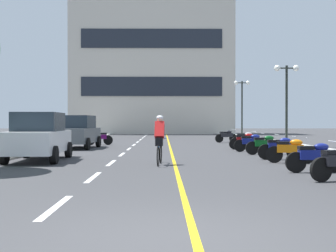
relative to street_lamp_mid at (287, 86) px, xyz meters
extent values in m
plane|color=#38383A|center=(-7.04, 1.34, -3.57)|extent=(140.00, 140.00, 0.00)
cube|color=#A8A8A3|center=(-14.24, 4.34, -3.51)|extent=(2.40, 72.00, 0.12)
cube|color=#A8A8A3|center=(0.16, 4.34, -3.51)|extent=(2.40, 72.00, 0.12)
cube|color=silver|center=(-9.04, -17.66, -3.56)|extent=(0.14, 2.20, 0.01)
cube|color=silver|center=(-9.04, -13.66, -3.56)|extent=(0.14, 2.20, 0.01)
cube|color=silver|center=(-9.04, -9.66, -3.56)|extent=(0.14, 2.20, 0.01)
cube|color=silver|center=(-9.04, -5.66, -3.56)|extent=(0.14, 2.20, 0.01)
cube|color=silver|center=(-9.04, -1.66, -3.56)|extent=(0.14, 2.20, 0.01)
cube|color=silver|center=(-9.04, 2.34, -3.56)|extent=(0.14, 2.20, 0.01)
cube|color=silver|center=(-9.04, 6.34, -3.56)|extent=(0.14, 2.20, 0.01)
cube|color=silver|center=(-9.04, 10.34, -3.56)|extent=(0.14, 2.20, 0.01)
cube|color=silver|center=(-9.04, 14.34, -3.56)|extent=(0.14, 2.20, 0.01)
cube|color=silver|center=(-9.04, 18.34, -3.56)|extent=(0.14, 2.20, 0.01)
cube|color=silver|center=(-9.04, 22.34, -3.56)|extent=(0.14, 2.20, 0.01)
cube|color=silver|center=(-9.04, 26.34, -3.56)|extent=(0.14, 2.20, 0.01)
cube|color=gold|center=(-6.79, 4.34, -3.56)|extent=(0.12, 66.00, 0.01)
cube|color=beige|center=(-8.51, 28.79, 5.74)|extent=(19.54, 6.91, 18.62)
cube|color=#1E232D|center=(-8.51, 25.29, 2.02)|extent=(16.41, 0.10, 2.23)
cube|color=#1E232D|center=(-8.51, 25.29, 7.61)|extent=(16.41, 0.10, 2.23)
cylinder|color=black|center=(0.00, 0.00, -1.14)|extent=(0.14, 0.14, 4.62)
cylinder|color=black|center=(0.00, 0.00, 1.03)|extent=(1.10, 0.08, 0.08)
sphere|color=white|center=(-0.55, 0.00, 1.03)|extent=(0.36, 0.36, 0.36)
sphere|color=white|center=(0.55, 0.00, 1.03)|extent=(0.36, 0.36, 0.36)
cylinder|color=black|center=(0.09, 14.69, -0.90)|extent=(0.14, 0.14, 5.09)
cylinder|color=black|center=(0.09, 14.69, 1.50)|extent=(1.10, 0.08, 0.08)
sphere|color=white|center=(-0.46, 14.69, 1.50)|extent=(0.36, 0.36, 0.36)
sphere|color=white|center=(0.64, 14.69, 1.50)|extent=(0.36, 0.36, 0.36)
cylinder|color=black|center=(-12.78, -7.39, -3.25)|extent=(0.25, 0.65, 0.64)
cylinder|color=black|center=(-11.08, -7.32, -3.25)|extent=(0.25, 0.65, 0.64)
cylinder|color=black|center=(-12.66, -10.19, -3.25)|extent=(0.25, 0.65, 0.64)
cylinder|color=black|center=(-10.96, -10.12, -3.25)|extent=(0.25, 0.65, 0.64)
cube|color=silver|center=(-11.87, -8.75, -2.85)|extent=(1.87, 4.27, 0.80)
cube|color=#1E2833|center=(-11.87, -8.75, -2.10)|extent=(1.65, 2.26, 0.70)
cylinder|color=black|center=(-12.68, 0.35, -3.25)|extent=(0.26, 0.65, 0.64)
cylinder|color=black|center=(-10.98, 0.25, -3.25)|extent=(0.26, 0.65, 0.64)
cylinder|color=black|center=(-12.84, -2.45, -3.25)|extent=(0.26, 0.65, 0.64)
cylinder|color=black|center=(-11.14, -2.54, -3.25)|extent=(0.26, 0.65, 0.64)
cube|color=#4C5156|center=(-11.91, -1.10, -2.85)|extent=(1.94, 4.29, 0.80)
cube|color=#1E2833|center=(-11.91, -1.10, -2.10)|extent=(1.68, 2.29, 0.70)
cylinder|color=black|center=(-3.34, -14.62, -3.27)|extent=(0.60, 0.29, 0.60)
cube|color=black|center=(-3.06, -14.52, -2.85)|extent=(0.49, 0.37, 0.10)
cylinder|color=black|center=(-2.27, -12.66, -3.27)|extent=(0.60, 0.13, 0.60)
cylinder|color=black|center=(-3.37, -12.71, -3.27)|extent=(0.60, 0.13, 0.60)
cube|color=navy|center=(-2.82, -12.68, -3.05)|extent=(0.91, 0.32, 0.28)
ellipsoid|color=navy|center=(-2.62, -12.67, -2.83)|extent=(0.45, 0.26, 0.22)
cube|color=black|center=(-3.07, -12.69, -2.85)|extent=(0.45, 0.26, 0.10)
cylinder|color=silver|center=(-2.27, -12.66, -2.67)|extent=(0.06, 0.60, 0.03)
cylinder|color=black|center=(-2.17, -10.05, -3.27)|extent=(0.60, 0.28, 0.60)
cylinder|color=black|center=(-3.22, -9.71, -3.27)|extent=(0.60, 0.28, 0.60)
cube|color=orange|center=(-2.69, -9.88, -3.05)|extent=(0.94, 0.54, 0.28)
ellipsoid|color=orange|center=(-2.50, -9.94, -2.83)|extent=(0.49, 0.36, 0.22)
cube|color=black|center=(-2.93, -9.80, -2.85)|extent=(0.49, 0.36, 0.10)
cylinder|color=silver|center=(-2.17, -10.05, -2.67)|extent=(0.21, 0.58, 0.03)
cylinder|color=black|center=(-2.12, -8.45, -3.27)|extent=(0.60, 0.13, 0.60)
cylinder|color=black|center=(-3.22, -8.40, -3.27)|extent=(0.60, 0.13, 0.60)
cube|color=navy|center=(-2.67, -8.43, -3.05)|extent=(0.91, 0.32, 0.28)
ellipsoid|color=navy|center=(-2.47, -8.44, -2.83)|extent=(0.45, 0.26, 0.22)
cube|color=black|center=(-2.92, -8.42, -2.85)|extent=(0.45, 0.26, 0.10)
cylinder|color=silver|center=(-2.12, -8.45, -2.67)|extent=(0.06, 0.60, 0.03)
cylinder|color=black|center=(-2.12, -5.88, -3.27)|extent=(0.60, 0.11, 0.60)
cylinder|color=black|center=(-3.22, -5.91, -3.27)|extent=(0.60, 0.11, 0.60)
cube|color=#0C4C19|center=(-2.67, -5.90, -3.05)|extent=(0.91, 0.30, 0.28)
ellipsoid|color=#0C4C19|center=(-2.47, -5.89, -2.83)|extent=(0.45, 0.25, 0.22)
cube|color=black|center=(-2.92, -5.90, -2.85)|extent=(0.45, 0.25, 0.10)
cylinder|color=silver|center=(-2.12, -5.88, -2.67)|extent=(0.04, 0.60, 0.03)
cylinder|color=black|center=(-2.33, -4.04, -3.27)|extent=(0.60, 0.12, 0.60)
cylinder|color=black|center=(-3.43, -3.99, -3.27)|extent=(0.60, 0.12, 0.60)
cube|color=navy|center=(-2.88, -4.02, -3.05)|extent=(0.91, 0.32, 0.28)
ellipsoid|color=navy|center=(-2.68, -4.02, -2.83)|extent=(0.45, 0.26, 0.22)
cube|color=black|center=(-3.13, -4.01, -2.85)|extent=(0.45, 0.26, 0.10)
cylinder|color=silver|center=(-2.33, -4.04, -2.67)|extent=(0.05, 0.60, 0.03)
cylinder|color=black|center=(-2.29, -2.22, -3.27)|extent=(0.60, 0.11, 0.60)
cylinder|color=black|center=(-3.39, -2.21, -3.27)|extent=(0.60, 0.11, 0.60)
cube|color=maroon|center=(-2.84, -2.21, -3.05)|extent=(0.90, 0.29, 0.28)
ellipsoid|color=maroon|center=(-2.64, -2.22, -2.83)|extent=(0.44, 0.25, 0.22)
cube|color=black|center=(-3.09, -2.21, -2.85)|extent=(0.44, 0.25, 0.10)
cylinder|color=silver|center=(-2.29, -2.22, -2.67)|extent=(0.04, 0.60, 0.03)
cylinder|color=black|center=(-1.82, 0.35, -3.27)|extent=(0.61, 0.20, 0.60)
cylinder|color=black|center=(-2.91, 0.17, -3.27)|extent=(0.61, 0.20, 0.60)
cube|color=#B2B2B7|center=(-2.37, 0.26, -3.05)|extent=(0.93, 0.42, 0.28)
ellipsoid|color=#B2B2B7|center=(-2.17, 0.29, -2.83)|extent=(0.47, 0.31, 0.22)
cube|color=black|center=(-2.61, 0.22, -2.85)|extent=(0.47, 0.31, 0.10)
cylinder|color=silver|center=(-1.82, 0.35, -2.67)|extent=(0.13, 0.60, 0.03)
cylinder|color=black|center=(-11.78, 2.33, -3.27)|extent=(0.61, 0.20, 0.60)
cylinder|color=black|center=(-10.70, 2.51, -3.27)|extent=(0.61, 0.20, 0.60)
cube|color=#590C59|center=(-11.24, 2.42, -3.05)|extent=(0.93, 0.43, 0.28)
ellipsoid|color=#590C59|center=(-11.44, 2.39, -2.83)|extent=(0.47, 0.31, 0.22)
cube|color=black|center=(-10.99, 2.46, -2.85)|extent=(0.47, 0.31, 0.10)
cylinder|color=silver|center=(-11.78, 2.33, -2.67)|extent=(0.13, 0.60, 0.03)
cylinder|color=black|center=(-2.16, 5.80, -3.27)|extent=(0.60, 0.27, 0.60)
cylinder|color=black|center=(-3.21, 5.47, -3.27)|extent=(0.60, 0.27, 0.60)
cube|color=black|center=(-2.69, 5.63, -3.05)|extent=(0.94, 0.53, 0.28)
ellipsoid|color=black|center=(-2.50, 5.69, -2.83)|extent=(0.49, 0.36, 0.22)
cube|color=black|center=(-2.93, 5.56, -2.85)|extent=(0.49, 0.36, 0.10)
cylinder|color=silver|center=(-2.16, 5.80, -2.67)|extent=(0.21, 0.58, 0.03)
torus|color=black|center=(-7.28, -9.76, -3.23)|extent=(0.10, 0.72, 0.72)
torus|color=black|center=(-7.36, -10.81, -3.23)|extent=(0.10, 0.72, 0.72)
cylinder|color=blue|center=(-7.32, -10.31, -2.93)|extent=(0.11, 0.95, 0.04)
cube|color=black|center=(-7.33, -10.46, -2.71)|extent=(0.12, 0.21, 0.06)
cylinder|color=blue|center=(-7.28, -9.86, -2.68)|extent=(0.42, 0.06, 0.03)
cube|color=black|center=(-7.33, -10.41, -2.78)|extent=(0.27, 0.38, 0.28)
cube|color=red|center=(-7.31, -10.26, -2.38)|extent=(0.35, 0.48, 0.61)
sphere|color=beige|center=(-7.30, -10.13, -2.03)|extent=(0.20, 0.20, 0.20)
ellipsoid|color=white|center=(-7.30, -10.13, -1.96)|extent=(0.24, 0.26, 0.16)
camera|label=1|loc=(-7.20, -25.11, -2.10)|focal=46.33mm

